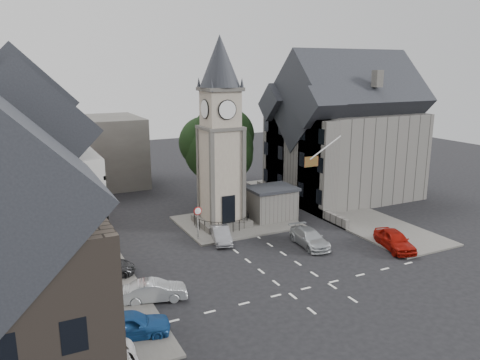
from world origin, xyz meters
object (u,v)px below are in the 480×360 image
clock_tower (221,134)px  car_east_red (395,240)px  car_west_blue (129,325)px  pedestrian (290,201)px  stone_shelter (271,203)px

clock_tower → car_east_red: 16.39m
clock_tower → car_west_blue: bearing=-129.4°
car_east_red → clock_tower: bearing=146.9°
clock_tower → pedestrian: clock_tower is taller
clock_tower → pedestrian: bearing=9.3°
car_west_blue → car_east_red: (21.16, 3.00, 0.03)m
car_west_blue → car_east_red: 21.37m
car_east_red → pedestrian: size_ratio=2.41×
car_west_blue → pedestrian: pedestrian is taller
pedestrian → car_west_blue: bearing=6.6°
car_east_red → pedestrian: (-1.66, 12.29, 0.16)m
stone_shelter → car_west_blue: bearing=-140.4°
stone_shelter → car_east_red: stone_shelter is taller
car_east_red → car_west_blue: bearing=-156.3°
stone_shelter → car_east_red: 11.60m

